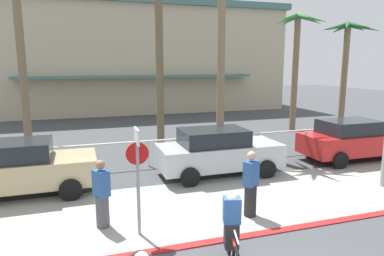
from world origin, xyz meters
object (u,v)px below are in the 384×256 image
(palm_tree_5, at_px, (347,48))
(cyclist_red_1, at_px, (232,232))
(car_silver_2, at_px, (218,151))
(palm_tree_2, at_px, (158,5))
(palm_tree_1, at_px, (15,6))
(car_red_3, at_px, (352,139))
(pedestrian_1, at_px, (102,197))
(pedestrian_0, at_px, (251,187))
(palm_tree_4, at_px, (297,43))
(stop_sign_bike_lane, at_px, (138,166))
(car_tan_1, at_px, (19,168))

(palm_tree_5, bearing_deg, cyclist_red_1, -137.67)
(car_silver_2, bearing_deg, palm_tree_2, 100.81)
(palm_tree_1, xyz_separation_m, cyclist_red_1, (5.16, -11.59, -5.71))
(palm_tree_5, distance_m, cyclist_red_1, 17.34)
(car_red_3, bearing_deg, car_silver_2, -178.94)
(palm_tree_2, relative_size, pedestrian_1, 5.06)
(pedestrian_1, bearing_deg, car_silver_2, 34.79)
(palm_tree_1, relative_size, pedestrian_0, 5.18)
(palm_tree_5, relative_size, car_silver_2, 1.45)
(palm_tree_2, xyz_separation_m, palm_tree_4, (8.44, 1.43, -1.48))
(palm_tree_1, height_order, palm_tree_4, palm_tree_1)
(pedestrian_0, bearing_deg, palm_tree_2, 93.02)
(stop_sign_bike_lane, bearing_deg, palm_tree_4, 42.69)
(pedestrian_1, bearing_deg, car_red_3, 16.56)
(stop_sign_bike_lane, distance_m, palm_tree_1, 11.48)
(palm_tree_2, distance_m, car_silver_2, 7.68)
(car_red_3, xyz_separation_m, pedestrian_0, (-6.56, -3.61, -0.05))
(cyclist_red_1, bearing_deg, car_tan_1, 130.57)
(palm_tree_2, height_order, car_red_3, palm_tree_2)
(stop_sign_bike_lane, xyz_separation_m, palm_tree_4, (10.93, 10.08, 3.43))
(palm_tree_4, bearing_deg, palm_tree_1, -178.97)
(palm_tree_1, relative_size, palm_tree_2, 1.06)
(palm_tree_1, bearing_deg, stop_sign_bike_lane, -69.89)
(stop_sign_bike_lane, distance_m, palm_tree_4, 15.26)
(palm_tree_1, height_order, car_red_3, palm_tree_1)
(palm_tree_1, relative_size, car_tan_1, 2.09)
(palm_tree_5, bearing_deg, car_red_3, -127.57)
(car_silver_2, distance_m, cyclist_red_1, 5.71)
(car_silver_2, bearing_deg, pedestrian_1, -145.21)
(palm_tree_4, xyz_separation_m, palm_tree_5, (3.07, -0.51, -0.22))
(car_silver_2, relative_size, car_red_3, 1.00)
(palm_tree_1, relative_size, palm_tree_4, 1.35)
(car_tan_1, xyz_separation_m, cyclist_red_1, (4.60, -5.37, -0.18))
(palm_tree_5, relative_size, cyclist_red_1, 3.61)
(stop_sign_bike_lane, relative_size, palm_tree_5, 0.40)
(palm_tree_4, relative_size, pedestrian_0, 3.85)
(palm_tree_2, relative_size, cyclist_red_1, 4.92)
(pedestrian_1, bearing_deg, palm_tree_2, 67.66)
(stop_sign_bike_lane, distance_m, pedestrian_0, 3.07)
(pedestrian_0, bearing_deg, car_red_3, 28.85)
(car_tan_1, bearing_deg, car_silver_2, 0.07)
(pedestrian_0, bearing_deg, car_silver_2, 81.69)
(palm_tree_4, height_order, car_silver_2, palm_tree_4)
(stop_sign_bike_lane, height_order, pedestrian_0, stop_sign_bike_lane)
(stop_sign_bike_lane, height_order, cyclist_red_1, stop_sign_bike_lane)
(pedestrian_1, bearing_deg, pedestrian_0, -8.41)
(palm_tree_5, distance_m, pedestrian_0, 15.10)
(stop_sign_bike_lane, distance_m, car_red_3, 10.24)
(palm_tree_4, bearing_deg, cyclist_red_1, -128.34)
(palm_tree_1, relative_size, car_red_3, 2.09)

